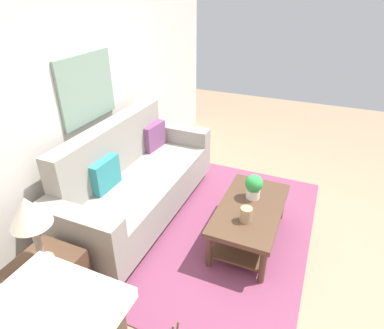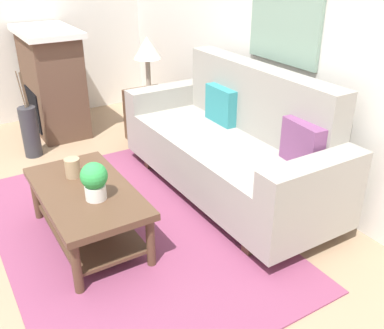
# 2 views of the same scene
# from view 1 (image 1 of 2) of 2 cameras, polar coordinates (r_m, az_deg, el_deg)

# --- Properties ---
(ground_plane) EXTENTS (9.71, 9.71, 0.00)m
(ground_plane) POSITION_cam_1_polar(r_m,az_deg,el_deg) (3.52, 13.32, -13.46)
(ground_plane) COLOR #9E7F60
(wall_back) EXTENTS (5.71, 0.10, 2.70)m
(wall_back) POSITION_cam_1_polar(r_m,az_deg,el_deg) (3.62, -17.96, 11.99)
(wall_back) COLOR silver
(wall_back) RESTS_ON ground_plane
(area_rug) EXTENTS (2.69, 1.78, 0.01)m
(area_rug) POSITION_cam_1_polar(r_m,az_deg,el_deg) (3.59, 5.37, -11.54)
(area_rug) COLOR #843D5B
(area_rug) RESTS_ON ground_plane
(couch) EXTENTS (2.16, 0.84, 1.08)m
(couch) POSITION_cam_1_polar(r_m,az_deg,el_deg) (3.63, -9.95, -2.96)
(couch) COLOR gray
(couch) RESTS_ON ground_plane
(throw_pillow_teal) EXTENTS (0.36, 0.12, 0.32)m
(throw_pillow_teal) POSITION_cam_1_polar(r_m,az_deg,el_deg) (3.34, -15.15, -1.66)
(throw_pillow_teal) COLOR teal
(throw_pillow_teal) RESTS_ON couch
(throw_pillow_plum) EXTENTS (0.37, 0.16, 0.32)m
(throw_pillow_plum) POSITION_cam_1_polar(r_m,az_deg,el_deg) (4.07, -6.80, 5.01)
(throw_pillow_plum) COLOR #7A4270
(throw_pillow_plum) RESTS_ON couch
(coffee_table) EXTENTS (1.10, 0.60, 0.43)m
(coffee_table) POSITION_cam_1_polar(r_m,az_deg,el_deg) (3.32, 10.15, -8.94)
(coffee_table) COLOR #513826
(coffee_table) RESTS_ON ground_plane
(tabletop_vase) EXTENTS (0.11, 0.11, 0.14)m
(tabletop_vase) POSITION_cam_1_polar(r_m,az_deg,el_deg) (3.03, 9.53, -8.69)
(tabletop_vase) COLOR tan
(tabletop_vase) RESTS_ON coffee_table
(potted_plant_tabletop) EXTENTS (0.18, 0.18, 0.26)m
(potted_plant_tabletop) POSITION_cam_1_polar(r_m,az_deg,el_deg) (3.30, 10.86, -3.73)
(potted_plant_tabletop) COLOR white
(potted_plant_tabletop) RESTS_ON coffee_table
(side_table) EXTENTS (0.44, 0.44, 0.56)m
(side_table) POSITION_cam_1_polar(r_m,az_deg,el_deg) (2.91, -23.54, -19.23)
(side_table) COLOR #513826
(side_table) RESTS_ON ground_plane
(table_lamp) EXTENTS (0.28, 0.28, 0.57)m
(table_lamp) POSITION_cam_1_polar(r_m,az_deg,el_deg) (2.45, -26.86, -7.86)
(table_lamp) COLOR gray
(table_lamp) RESTS_ON side_table
(framed_painting) EXTENTS (0.78, 0.03, 0.67)m
(framed_painting) POSITION_cam_1_polar(r_m,az_deg,el_deg) (3.50, -18.03, 12.64)
(framed_painting) COLOR gray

